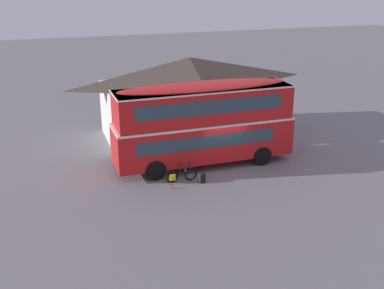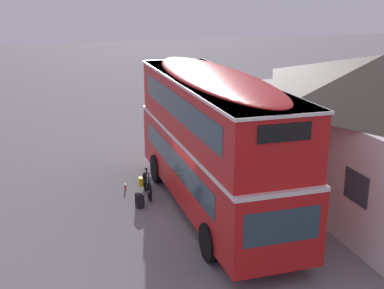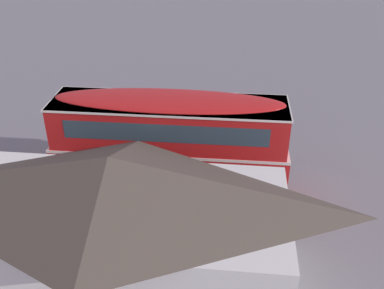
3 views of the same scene
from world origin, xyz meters
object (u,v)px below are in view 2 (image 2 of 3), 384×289
water_bottle_red_squeeze (125,187)px  double_decker_bus (213,136)px  touring_bicycle (146,185)px  water_bottle_green_metal (142,199)px  backpack_on_ground (140,200)px

water_bottle_red_squeeze → double_decker_bus: bearing=43.5°
touring_bicycle → water_bottle_green_metal: size_ratio=7.63×
backpack_on_ground → double_decker_bus: bearing=68.1°
double_decker_bus → backpack_on_ground: double_decker_bus is taller
water_bottle_red_squeeze → water_bottle_green_metal: bearing=15.7°
double_decker_bus → touring_bicycle: size_ratio=5.95×
water_bottle_red_squeeze → touring_bicycle: bearing=45.0°
touring_bicycle → water_bottle_red_squeeze: 0.99m
double_decker_bus → water_bottle_red_squeeze: 4.47m
backpack_on_ground → water_bottle_red_squeeze: size_ratio=2.25×
backpack_on_ground → water_bottle_red_squeeze: (-1.74, -0.21, -0.17)m
backpack_on_ground → water_bottle_green_metal: size_ratio=2.53×
double_decker_bus → water_bottle_red_squeeze: size_ratio=40.27×
touring_bicycle → water_bottle_green_metal: 0.75m
water_bottle_red_squeeze → water_bottle_green_metal: 1.36m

